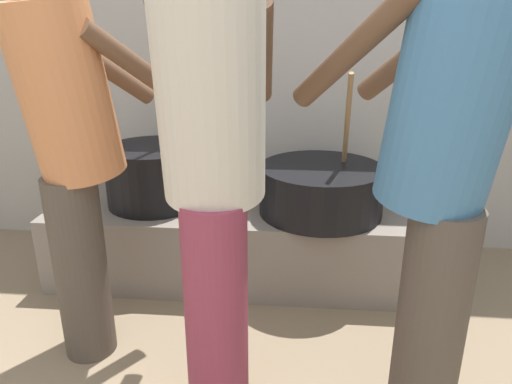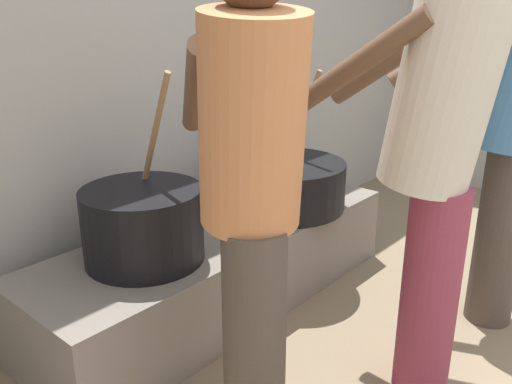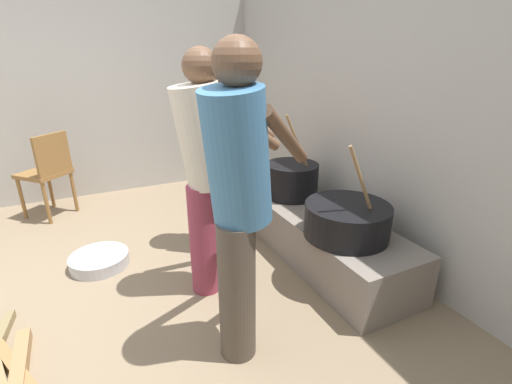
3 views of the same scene
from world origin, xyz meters
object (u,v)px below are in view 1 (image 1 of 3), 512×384
Objects in this scene: cooking_pot_secondary at (154,175)px; cook_in_cream_shirt at (212,148)px; cook_in_orange_shirt at (72,139)px; cook_in_blue_shirt at (445,149)px; cooking_pot_main at (321,189)px.

cook_in_cream_shirt is (0.48, -0.96, 0.40)m from cooking_pot_secondary.
cook_in_orange_shirt is 0.94× the size of cook_in_cream_shirt.
cook_in_blue_shirt is (1.11, -0.99, 0.42)m from cooking_pot_secondary.
cook_in_orange_shirt is (-0.92, -0.60, 0.38)m from cooking_pot_main.
cook_in_orange_shirt is at bearing 151.61° from cook_in_cream_shirt.
cook_in_blue_shirt is at bearing -3.04° from cook_in_cream_shirt.
cook_in_orange_shirt reaches higher than cooking_pot_secondary.
cooking_pot_secondary is at bearing 116.67° from cook_in_cream_shirt.
cooking_pot_main is at bearing -3.75° from cooking_pot_secondary.
cooking_pot_secondary is 1.55m from cook_in_blue_shirt.
cook_in_blue_shirt is at bearing -74.03° from cooking_pot_main.
cook_in_orange_shirt reaches higher than cooking_pot_main.
cook_in_cream_shirt is 0.98× the size of cook_in_blue_shirt.
cook_in_blue_shirt is (1.19, -0.34, 0.08)m from cook_in_orange_shirt.
cooking_pot_main is 0.41× the size of cook_in_blue_shirt.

